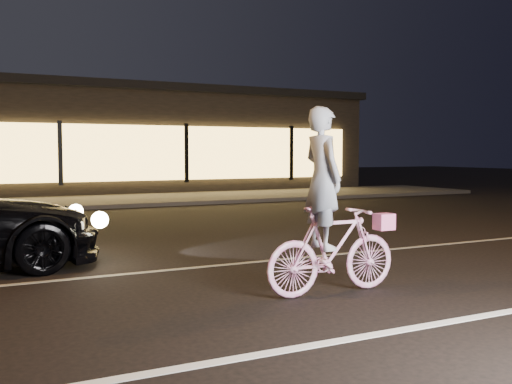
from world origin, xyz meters
TOP-DOWN VIEW (x-y plane):
  - ground at (0.00, 0.00)m, footprint 90.00×90.00m
  - lane_stripe_near at (0.00, -1.50)m, footprint 60.00×0.12m
  - lane_stripe_far at (0.00, 2.00)m, footprint 60.00×0.10m
  - sidewalk at (0.00, 13.00)m, footprint 30.00×4.00m
  - storefront at (0.00, 18.97)m, footprint 25.40×8.42m
  - cyclist at (1.08, -0.08)m, footprint 1.70×0.58m

SIDE VIEW (x-z plane):
  - ground at x=0.00m, z-range 0.00..0.00m
  - lane_stripe_near at x=0.00m, z-range 0.00..0.01m
  - lane_stripe_far at x=0.00m, z-range 0.00..0.01m
  - sidewalk at x=0.00m, z-range 0.00..0.12m
  - cyclist at x=1.08m, z-range -0.31..1.83m
  - storefront at x=0.00m, z-range 0.05..4.25m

